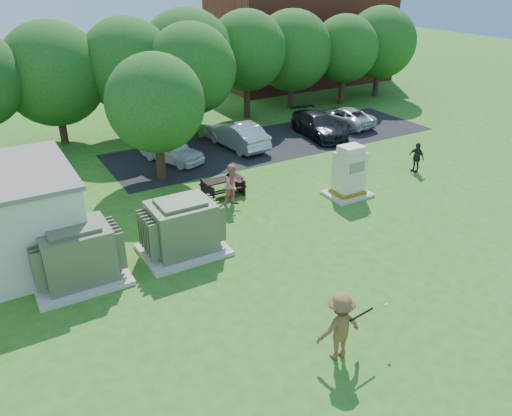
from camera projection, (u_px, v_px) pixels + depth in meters
ground at (318, 291)px, 16.20m from camera, size 120.00×120.00×0.00m
brick_building at (301, 35)px, 43.54m from camera, size 15.00×8.00×8.00m
parking_strip at (277, 141)px, 29.84m from camera, size 20.00×6.00×0.01m
transformer_left at (77, 255)px, 16.32m from camera, size 3.00×2.40×2.07m
transformer_right at (182, 228)px, 18.00m from camera, size 3.00×2.40×2.07m
generator_cabinet at (349, 174)px, 22.43m from camera, size 1.95×1.59×2.37m
picnic_table at (223, 185)px, 22.77m from camera, size 1.80×1.35×0.77m
batter at (340, 326)px, 13.07m from camera, size 1.34×0.85×1.99m
person_at_picnic at (233, 185)px, 21.55m from camera, size 1.04×0.88×1.91m
person_walking_right at (416, 157)px, 25.19m from camera, size 0.44×0.92×1.53m
car_white at (172, 150)px, 26.57m from camera, size 2.90×4.06×1.28m
car_silver_a at (237, 135)px, 28.58m from camera, size 2.02×4.72×1.51m
car_dark at (319, 125)px, 30.47m from camera, size 2.53×5.00×1.39m
car_silver_b at (343, 117)px, 32.48m from camera, size 2.49×4.59×1.22m
batting_equipment at (363, 313)px, 13.10m from camera, size 1.57×0.22×0.20m
tree_row at (158, 65)px, 29.51m from camera, size 41.30×13.30×7.30m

